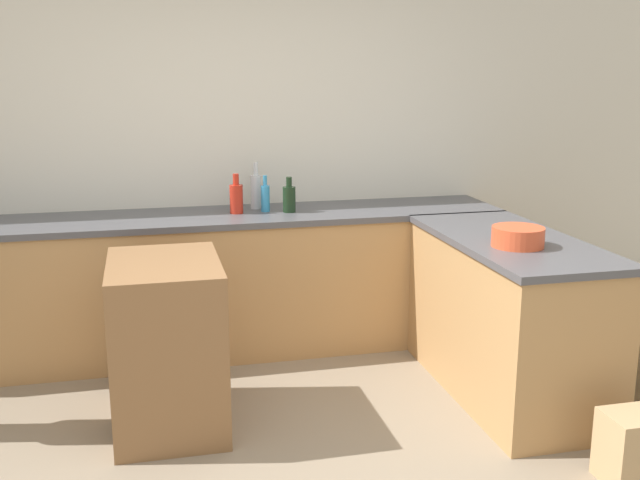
# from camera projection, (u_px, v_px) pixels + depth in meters

# --- Properties ---
(wall_back) EXTENTS (8.00, 0.06, 2.70)m
(wall_back) POSITION_uv_depth(u_px,v_px,m) (241.00, 144.00, 5.17)
(wall_back) COLOR silver
(wall_back) RESTS_ON ground_plane
(counter_back) EXTENTS (3.37, 0.68, 0.93)m
(counter_back) POSITION_uv_depth(u_px,v_px,m) (251.00, 281.00, 5.04)
(counter_back) COLOR tan
(counter_back) RESTS_ON ground_plane
(counter_peninsula) EXTENTS (0.69, 1.51, 0.93)m
(counter_peninsula) POSITION_uv_depth(u_px,v_px,m) (507.00, 316.00, 4.33)
(counter_peninsula) COLOR tan
(counter_peninsula) RESTS_ON ground_plane
(island_table) EXTENTS (0.57, 0.78, 0.90)m
(island_table) POSITION_uv_depth(u_px,v_px,m) (167.00, 344.00, 3.94)
(island_table) COLOR brown
(island_table) RESTS_ON ground_plane
(mixing_bowl) EXTENTS (0.28, 0.28, 0.11)m
(mixing_bowl) POSITION_uv_depth(u_px,v_px,m) (518.00, 237.00, 4.01)
(mixing_bowl) COLOR #DB512D
(mixing_bowl) RESTS_ON counter_peninsula
(hot_sauce_bottle) EXTENTS (0.09, 0.09, 0.26)m
(hot_sauce_bottle) POSITION_uv_depth(u_px,v_px,m) (236.00, 198.00, 4.90)
(hot_sauce_bottle) COLOR red
(hot_sauce_bottle) RESTS_ON counter_back
(vinegar_bottle_clear) EXTENTS (0.07, 0.07, 0.32)m
(vinegar_bottle_clear) POSITION_uv_depth(u_px,v_px,m) (256.00, 190.00, 5.05)
(vinegar_bottle_clear) COLOR silver
(vinegar_bottle_clear) RESTS_ON counter_back
(dish_soap_bottle) EXTENTS (0.06, 0.06, 0.24)m
(dish_soap_bottle) POSITION_uv_depth(u_px,v_px,m) (265.00, 197.00, 4.96)
(dish_soap_bottle) COLOR #338CBF
(dish_soap_bottle) RESTS_ON counter_back
(wine_bottle_dark) EXTENTS (0.08, 0.08, 0.23)m
(wine_bottle_dark) POSITION_uv_depth(u_px,v_px,m) (289.00, 198.00, 4.94)
(wine_bottle_dark) COLOR black
(wine_bottle_dark) RESTS_ON counter_back
(paper_bag) EXTENTS (0.33, 0.23, 0.34)m
(paper_bag) POSITION_uv_depth(u_px,v_px,m) (639.00, 447.00, 3.44)
(paper_bag) COLOR tan
(paper_bag) RESTS_ON ground_plane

